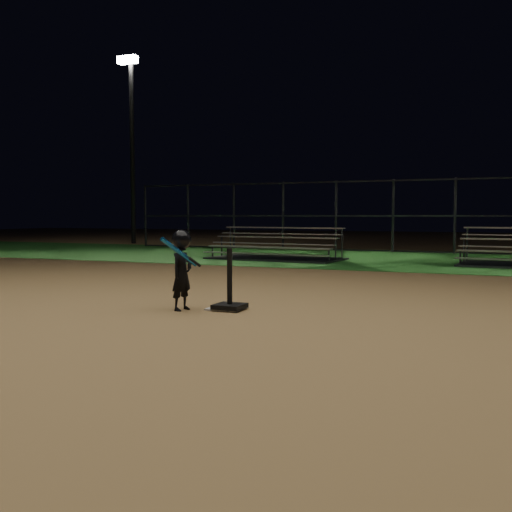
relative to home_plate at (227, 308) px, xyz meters
The scene contains 8 objects.
ground 0.01m from the home_plate, ahead, with size 80.00×80.00×0.00m, color olive.
grass_strip 10.00m from the home_plate, 90.00° to the left, with size 60.00×8.00×0.01m, color #1D561C.
home_plate is the anchor object (origin of this frame).
batting_tee 0.19m from the home_plate, 40.96° to the right, with size 0.38×0.38×0.80m.
child_batter 0.81m from the home_plate, 149.00° to the right, with size 0.41×0.59×1.07m.
bleacher_left 8.79m from the home_plate, 106.82° to the left, with size 3.91×2.15×0.92m.
backstop_fence 13.06m from the home_plate, 90.00° to the left, with size 20.08×0.08×2.50m.
light_pole_left 19.79m from the home_plate, 128.77° to the left, with size 0.90×0.53×8.30m.
Camera 1 is at (3.32, -6.84, 1.25)m, focal length 40.19 mm.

